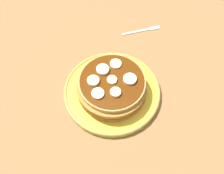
% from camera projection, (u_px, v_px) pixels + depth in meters
% --- Properties ---
extents(ground_plane, '(1.40, 1.40, 0.03)m').
position_uv_depth(ground_plane, '(112.00, 95.00, 0.73)').
color(ground_plane, olive).
extents(plate, '(0.27, 0.27, 0.02)m').
position_uv_depth(plate, '(112.00, 91.00, 0.71)').
color(plate, yellow).
rests_on(plate, ground_plane).
extents(pancake_stack, '(0.20, 0.19, 0.05)m').
position_uv_depth(pancake_stack, '(113.00, 86.00, 0.69)').
color(pancake_stack, '#AD6B32').
rests_on(pancake_stack, plate).
extents(banana_slice_0, '(0.03, 0.03, 0.01)m').
position_uv_depth(banana_slice_0, '(113.00, 81.00, 0.66)').
color(banana_slice_0, '#FBE4C5').
rests_on(banana_slice_0, pancake_stack).
extents(banana_slice_1, '(0.03, 0.03, 0.01)m').
position_uv_depth(banana_slice_1, '(103.00, 70.00, 0.68)').
color(banana_slice_1, '#F5E9BE').
rests_on(banana_slice_1, pancake_stack).
extents(banana_slice_2, '(0.03, 0.03, 0.01)m').
position_uv_depth(banana_slice_2, '(130.00, 79.00, 0.66)').
color(banana_slice_2, '#F3EFB5').
rests_on(banana_slice_2, pancake_stack).
extents(banana_slice_3, '(0.03, 0.03, 0.01)m').
position_uv_depth(banana_slice_3, '(98.00, 94.00, 0.64)').
color(banana_slice_3, '#EBE7C0').
rests_on(banana_slice_3, pancake_stack).
extents(banana_slice_4, '(0.03, 0.03, 0.01)m').
position_uv_depth(banana_slice_4, '(93.00, 81.00, 0.66)').
color(banana_slice_4, '#EEEABF').
rests_on(banana_slice_4, pancake_stack).
extents(banana_slice_5, '(0.03, 0.03, 0.01)m').
position_uv_depth(banana_slice_5, '(116.00, 64.00, 0.69)').
color(banana_slice_5, '#F9F1BA').
rests_on(banana_slice_5, pancake_stack).
extents(banana_slice_6, '(0.03, 0.03, 0.01)m').
position_uv_depth(banana_slice_6, '(116.00, 92.00, 0.64)').
color(banana_slice_6, '#F7E8B5').
rests_on(banana_slice_6, pancake_stack).
extents(fork, '(0.07, 0.12, 0.01)m').
position_uv_depth(fork, '(143.00, 30.00, 0.84)').
color(fork, silver).
rests_on(fork, ground_plane).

